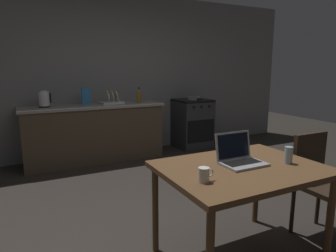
{
  "coord_description": "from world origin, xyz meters",
  "views": [
    {
      "loc": [
        -1.54,
        -2.38,
        1.46
      ],
      "look_at": [
        -0.03,
        0.63,
        0.8
      ],
      "focal_mm": 32.03,
      "sensor_mm": 36.0,
      "label": 1
    }
  ],
  "objects": [
    {
      "name": "ground_plane",
      "position": [
        0.0,
        0.0,
        0.0
      ],
      "size": [
        12.0,
        12.0,
        0.0
      ],
      "primitive_type": "plane",
      "color": "#2D2823"
    },
    {
      "name": "back_wall",
      "position": [
        0.3,
        2.63,
        1.34
      ],
      "size": [
        6.4,
        0.1,
        2.67
      ],
      "primitive_type": "cube",
      "color": "gray",
      "rests_on": "ground_plane"
    },
    {
      "name": "kitchen_counter",
      "position": [
        -0.51,
        2.28,
        0.45
      ],
      "size": [
        2.16,
        0.64,
        0.9
      ],
      "color": "#4C3D2D",
      "rests_on": "ground_plane"
    },
    {
      "name": "stove_oven",
      "position": [
        1.3,
        2.28,
        0.45
      ],
      "size": [
        0.6,
        0.62,
        0.9
      ],
      "color": "#2D2D30",
      "rests_on": "ground_plane"
    },
    {
      "name": "dining_table",
      "position": [
        -0.12,
        -0.75,
        0.68
      ],
      "size": [
        1.17,
        0.87,
        0.75
      ],
      "color": "brown",
      "rests_on": "ground_plane"
    },
    {
      "name": "chair",
      "position": [
        0.73,
        -0.76,
        0.52
      ],
      "size": [
        0.4,
        0.4,
        0.9
      ],
      "rotation": [
        0.0,
        0.0,
        0.36
      ],
      "color": "#2D2116",
      "rests_on": "ground_plane"
    },
    {
      "name": "laptop",
      "position": [
        -0.09,
        -0.7,
        0.8
      ],
      "size": [
        0.32,
        0.26,
        0.23
      ],
      "rotation": [
        0.0,
        0.0,
        -0.0
      ],
      "color": "#99999E",
      "rests_on": "dining_table"
    },
    {
      "name": "electric_kettle",
      "position": [
        -1.21,
        2.28,
        1.01
      ],
      "size": [
        0.17,
        0.15,
        0.24
      ],
      "color": "black",
      "rests_on": "kitchen_counter"
    },
    {
      "name": "bottle",
      "position": [
        0.24,
        2.23,
        1.01
      ],
      "size": [
        0.07,
        0.07,
        0.25
      ],
      "color": "#8C601E",
      "rests_on": "kitchen_counter"
    },
    {
      "name": "frying_pan",
      "position": [
        1.32,
        2.26,
        0.92
      ],
      "size": [
        0.26,
        0.43,
        0.05
      ],
      "color": "gray",
      "rests_on": "stove_oven"
    },
    {
      "name": "coffee_mug",
      "position": [
        -0.54,
        -0.88,
        0.8
      ],
      "size": [
        0.11,
        0.07,
        0.09
      ],
      "color": "silver",
      "rests_on": "dining_table"
    },
    {
      "name": "drinking_glass",
      "position": [
        0.24,
        -0.85,
        0.81
      ],
      "size": [
        0.06,
        0.06,
        0.13
      ],
      "color": "#99B7C6",
      "rests_on": "dining_table"
    },
    {
      "name": "cereal_box",
      "position": [
        -0.6,
        2.3,
        1.03
      ],
      "size": [
        0.13,
        0.05,
        0.27
      ],
      "color": "#3372B2",
      "rests_on": "kitchen_counter"
    },
    {
      "name": "dish_rack",
      "position": [
        -0.2,
        2.28,
        0.94
      ],
      "size": [
        0.34,
        0.26,
        0.21
      ],
      "color": "silver",
      "rests_on": "kitchen_counter"
    }
  ]
}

